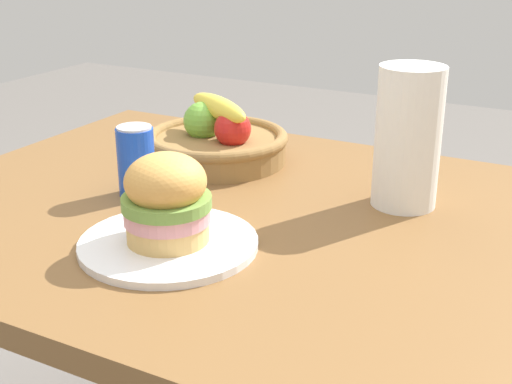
# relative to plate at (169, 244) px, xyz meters

# --- Properties ---
(dining_table) EXTENTS (1.40, 0.90, 0.75)m
(dining_table) POSITION_rel_plate_xyz_m (0.13, 0.18, -0.11)
(dining_table) COLOR brown
(dining_table) RESTS_ON ground_plane
(plate) EXTENTS (0.27, 0.27, 0.01)m
(plate) POSITION_rel_plate_xyz_m (0.00, 0.00, 0.00)
(plate) COLOR white
(plate) RESTS_ON dining_table
(sandwich) EXTENTS (0.13, 0.13, 0.14)m
(sandwich) POSITION_rel_plate_xyz_m (-0.00, 0.00, 0.07)
(sandwich) COLOR #DBAD60
(sandwich) RESTS_ON plate
(soda_can) EXTENTS (0.07, 0.07, 0.13)m
(soda_can) POSITION_rel_plate_xyz_m (-0.17, 0.15, 0.06)
(soda_can) COLOR blue
(soda_can) RESTS_ON dining_table
(fruit_basket) EXTENTS (0.29, 0.29, 0.14)m
(fruit_basket) POSITION_rel_plate_xyz_m (-0.14, 0.38, 0.04)
(fruit_basket) COLOR olive
(fruit_basket) RESTS_ON dining_table
(paper_towel_roll) EXTENTS (0.11, 0.11, 0.24)m
(paper_towel_roll) POSITION_rel_plate_xyz_m (0.26, 0.33, 0.11)
(paper_towel_roll) COLOR white
(paper_towel_roll) RESTS_ON dining_table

